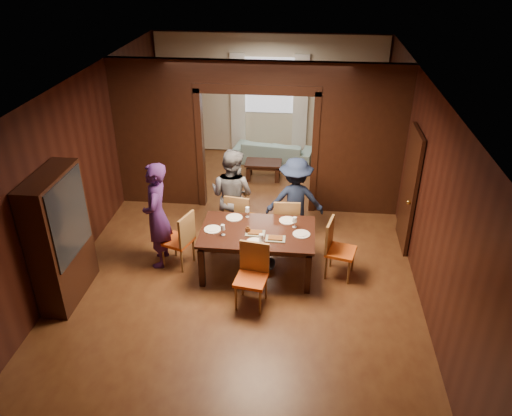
# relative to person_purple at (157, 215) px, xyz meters

# --- Properties ---
(floor) EXTENTS (9.00, 9.00, 0.00)m
(floor) POSITION_rel_person_purple_xyz_m (1.39, 0.53, -0.89)
(floor) COLOR #512916
(floor) RESTS_ON ground
(ceiling) EXTENTS (5.50, 9.00, 0.02)m
(ceiling) POSITION_rel_person_purple_xyz_m (1.39, 0.53, 2.01)
(ceiling) COLOR silver
(ceiling) RESTS_ON room_walls
(room_walls) EXTENTS (5.52, 9.01, 2.90)m
(room_walls) POSITION_rel_person_purple_xyz_m (1.39, 2.41, 0.61)
(room_walls) COLOR black
(room_walls) RESTS_ON floor
(person_purple) EXTENTS (0.50, 0.70, 1.79)m
(person_purple) POSITION_rel_person_purple_xyz_m (0.00, 0.00, 0.00)
(person_purple) COLOR #401E58
(person_purple) RESTS_ON floor
(person_grey) EXTENTS (1.01, 0.92, 1.70)m
(person_grey) POSITION_rel_person_purple_xyz_m (1.08, 0.90, -0.04)
(person_grey) COLOR #5B5D63
(person_grey) RESTS_ON floor
(person_navy) EXTENTS (1.07, 0.70, 1.57)m
(person_navy) POSITION_rel_person_purple_xyz_m (2.18, 0.95, -0.11)
(person_navy) COLOR #17213A
(person_navy) RESTS_ON floor
(sofa) EXTENTS (1.93, 0.98, 0.54)m
(sofa) POSITION_rel_person_purple_xyz_m (1.56, 4.38, -0.62)
(sofa) COLOR #8DB8B8
(sofa) RESTS_ON floor
(serving_bowl) EXTENTS (0.35, 0.35, 0.09)m
(serving_bowl) POSITION_rel_person_purple_xyz_m (1.74, 0.02, -0.09)
(serving_bowl) COLOR black
(serving_bowl) RESTS_ON dining_table
(dining_table) EXTENTS (1.79, 1.11, 0.76)m
(dining_table) POSITION_rel_person_purple_xyz_m (1.63, -0.09, -0.51)
(dining_table) COLOR black
(dining_table) RESTS_ON floor
(coffee_table) EXTENTS (0.80, 0.50, 0.40)m
(coffee_table) POSITION_rel_person_purple_xyz_m (1.40, 3.44, -0.69)
(coffee_table) COLOR black
(coffee_table) RESTS_ON floor
(chair_left) EXTENTS (0.56, 0.56, 0.97)m
(chair_left) POSITION_rel_person_purple_xyz_m (0.31, -0.03, -0.41)
(chair_left) COLOR #D34A13
(chair_left) RESTS_ON floor
(chair_right) EXTENTS (0.53, 0.53, 0.97)m
(chair_right) POSITION_rel_person_purple_xyz_m (2.94, -0.06, -0.41)
(chair_right) COLOR #ED5B16
(chair_right) RESTS_ON floor
(chair_far_l) EXTENTS (0.50, 0.50, 0.97)m
(chair_far_l) POSITION_rel_person_purple_xyz_m (1.23, 0.80, -0.41)
(chair_far_l) COLOR orange
(chair_far_l) RESTS_ON floor
(chair_far_r) EXTENTS (0.47, 0.47, 0.97)m
(chair_far_r) POSITION_rel_person_purple_xyz_m (2.04, 0.71, -0.41)
(chair_far_r) COLOR red
(chair_far_r) RESTS_ON floor
(chair_near) EXTENTS (0.50, 0.50, 0.97)m
(chair_near) POSITION_rel_person_purple_xyz_m (1.62, -0.94, -0.41)
(chair_near) COLOR #DA4F14
(chair_near) RESTS_ON floor
(hutch) EXTENTS (0.40, 1.20, 2.00)m
(hutch) POSITION_rel_person_purple_xyz_m (-1.14, -0.97, 0.11)
(hutch) COLOR black
(hutch) RESTS_ON floor
(door_right) EXTENTS (0.06, 0.90, 2.10)m
(door_right) POSITION_rel_person_purple_xyz_m (4.09, 1.03, 0.16)
(door_right) COLOR black
(door_right) RESTS_ON floor
(window_far) EXTENTS (1.20, 0.03, 1.30)m
(window_far) POSITION_rel_person_purple_xyz_m (1.39, 4.97, 0.81)
(window_far) COLOR silver
(window_far) RESTS_ON back_wall
(curtain_left) EXTENTS (0.35, 0.06, 2.40)m
(curtain_left) POSITION_rel_person_purple_xyz_m (0.64, 4.93, 0.36)
(curtain_left) COLOR white
(curtain_left) RESTS_ON back_wall
(curtain_right) EXTENTS (0.35, 0.06, 2.40)m
(curtain_right) POSITION_rel_person_purple_xyz_m (2.14, 4.93, 0.36)
(curtain_right) COLOR white
(curtain_right) RESTS_ON back_wall
(plate_left) EXTENTS (0.27, 0.27, 0.01)m
(plate_left) POSITION_rel_person_purple_xyz_m (0.92, -0.12, -0.13)
(plate_left) COLOR white
(plate_left) RESTS_ON dining_table
(plate_far_l) EXTENTS (0.27, 0.27, 0.01)m
(plate_far_l) POSITION_rel_person_purple_xyz_m (1.21, 0.28, -0.13)
(plate_far_l) COLOR silver
(plate_far_l) RESTS_ON dining_table
(plate_far_r) EXTENTS (0.27, 0.27, 0.01)m
(plate_far_r) POSITION_rel_person_purple_xyz_m (2.08, 0.28, -0.13)
(plate_far_r) COLOR white
(plate_far_r) RESTS_ON dining_table
(plate_right) EXTENTS (0.27, 0.27, 0.01)m
(plate_right) POSITION_rel_person_purple_xyz_m (2.31, -0.12, -0.13)
(plate_right) COLOR silver
(plate_right) RESTS_ON dining_table
(plate_near) EXTENTS (0.27, 0.27, 0.01)m
(plate_near) POSITION_rel_person_purple_xyz_m (1.62, -0.43, -0.13)
(plate_near) COLOR white
(plate_near) RESTS_ON dining_table
(platter_a) EXTENTS (0.30, 0.20, 0.04)m
(platter_a) POSITION_rel_person_purple_xyz_m (1.60, -0.17, -0.12)
(platter_a) COLOR gray
(platter_a) RESTS_ON dining_table
(platter_b) EXTENTS (0.30, 0.20, 0.04)m
(platter_b) POSITION_rel_person_purple_xyz_m (1.92, -0.30, -0.12)
(platter_b) COLOR gray
(platter_b) RESTS_ON dining_table
(wineglass_left) EXTENTS (0.08, 0.08, 0.18)m
(wineglass_left) POSITION_rel_person_purple_xyz_m (1.11, -0.26, -0.04)
(wineglass_left) COLOR white
(wineglass_left) RESTS_ON dining_table
(wineglass_far) EXTENTS (0.08, 0.08, 0.18)m
(wineglass_far) POSITION_rel_person_purple_xyz_m (1.42, 0.34, -0.04)
(wineglass_far) COLOR silver
(wineglass_far) RESTS_ON dining_table
(wineglass_right) EXTENTS (0.08, 0.08, 0.18)m
(wineglass_right) POSITION_rel_person_purple_xyz_m (2.20, 0.09, -0.04)
(wineglass_right) COLOR white
(wineglass_right) RESTS_ON dining_table
(tumbler) EXTENTS (0.07, 0.07, 0.14)m
(tumbler) POSITION_rel_person_purple_xyz_m (1.72, -0.40, -0.06)
(tumbler) COLOR white
(tumbler) RESTS_ON dining_table
(condiment_jar) EXTENTS (0.08, 0.08, 0.11)m
(condiment_jar) POSITION_rel_person_purple_xyz_m (1.48, -0.15, -0.08)
(condiment_jar) COLOR #472410
(condiment_jar) RESTS_ON dining_table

